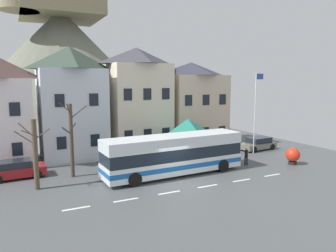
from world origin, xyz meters
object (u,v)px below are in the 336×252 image
(pedestrian_01, at_px, (210,152))
(flagpole, at_px, (256,108))
(parked_car_02, at_px, (258,144))
(bare_tree_00, at_px, (71,139))
(pedestrian_00, at_px, (246,156))
(parked_car_01, at_px, (215,148))
(pedestrian_02, at_px, (228,153))
(townhouse_01, at_px, (71,103))
(bus_shelter, at_px, (188,127))
(townhouse_02, at_px, (137,100))
(townhouse_03, at_px, (191,104))
(parked_car_00, at_px, (16,169))
(transit_bus, at_px, (174,155))
(public_bench, at_px, (180,152))
(hilltop_castle, at_px, (62,66))
(bare_tree_01, at_px, (35,154))
(harbour_buoy, at_px, (293,155))

(pedestrian_01, bearing_deg, flagpole, 10.11)
(parked_car_02, relative_size, bare_tree_00, 0.73)
(pedestrian_00, bearing_deg, bare_tree_00, 167.72)
(parked_car_01, bearing_deg, pedestrian_02, -105.09)
(townhouse_01, bearing_deg, bus_shelter, -32.91)
(townhouse_02, distance_m, pedestrian_02, 10.84)
(townhouse_03, distance_m, pedestrian_00, 10.69)
(parked_car_00, xyz_separation_m, pedestrian_01, (15.86, -2.45, 0.26))
(townhouse_03, height_order, transit_bus, townhouse_03)
(parked_car_01, xyz_separation_m, pedestrian_01, (-2.07, -2.20, 0.27))
(townhouse_01, height_order, pedestrian_02, townhouse_01)
(public_bench, bearing_deg, pedestrian_00, -55.94)
(hilltop_castle, xyz_separation_m, pedestrian_00, (10.96, -29.51, -8.67))
(bare_tree_00, bearing_deg, parked_car_00, 157.93)
(parked_car_00, xyz_separation_m, pedestrian_02, (17.49, -3.02, 0.17))
(hilltop_castle, relative_size, pedestrian_01, 21.87)
(transit_bus, relative_size, bus_shelter, 2.97)
(bus_shelter, bearing_deg, townhouse_03, 57.69)
(townhouse_01, relative_size, bare_tree_01, 2.18)
(townhouse_01, distance_m, hilltop_castle, 20.16)
(townhouse_03, relative_size, pedestrian_02, 6.02)
(flagpole, relative_size, bare_tree_00, 1.40)
(hilltop_castle, distance_m, pedestrian_00, 32.65)
(parked_car_00, xyz_separation_m, parked_car_02, (23.45, -0.22, -0.02))
(parked_car_01, height_order, pedestrian_02, pedestrian_02)
(townhouse_02, height_order, public_bench, townhouse_02)
(townhouse_03, xyz_separation_m, bare_tree_01, (-17.10, -8.73, -2.19))
(townhouse_02, height_order, bare_tree_00, townhouse_02)
(bare_tree_01, bearing_deg, bus_shelter, 11.23)
(pedestrian_00, xyz_separation_m, flagpole, (3.78, 3.32, 3.81))
(parked_car_00, height_order, parked_car_01, parked_car_01)
(townhouse_01, distance_m, parked_car_00, 8.64)
(pedestrian_02, distance_m, flagpole, 6.07)
(bare_tree_00, bearing_deg, hilltop_castle, 82.91)
(public_bench, bearing_deg, parked_car_01, -16.25)
(pedestrian_00, height_order, pedestrian_01, pedestrian_01)
(townhouse_02, height_order, bare_tree_01, townhouse_02)
(bus_shelter, bearing_deg, townhouse_01, 147.09)
(townhouse_02, bearing_deg, bus_shelter, -64.32)
(public_bench, bearing_deg, pedestrian_01, -66.60)
(harbour_buoy, distance_m, bare_tree_00, 18.82)
(parked_car_01, height_order, bare_tree_00, bare_tree_00)
(townhouse_03, distance_m, transit_bus, 12.44)
(flagpole, height_order, bare_tree_01, flagpole)
(transit_bus, bearing_deg, bare_tree_01, 171.88)
(pedestrian_02, bearing_deg, flagpole, 20.41)
(townhouse_02, distance_m, public_bench, 7.00)
(bare_tree_00, bearing_deg, pedestrian_01, -4.12)
(pedestrian_02, height_order, bare_tree_01, bare_tree_01)
(parked_car_00, bearing_deg, pedestrian_02, -13.05)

